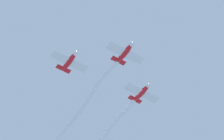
# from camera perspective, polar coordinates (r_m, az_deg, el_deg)

# --- Properties ---
(airplane_lead) EXTENTS (5.86, 4.74, 1.52)m
(airplane_lead) POSITION_cam_1_polar(r_m,az_deg,el_deg) (70.13, 1.57, 2.09)
(airplane_lead) COLOR red
(smoke_trail_lead) EXTENTS (11.18, 17.23, 0.90)m
(smoke_trail_lead) POSITION_cam_1_polar(r_m,az_deg,el_deg) (76.93, -3.21, -3.96)
(smoke_trail_lead) COLOR white
(airplane_left_wing) EXTENTS (5.91, 4.69, 1.52)m
(airplane_left_wing) POSITION_cam_1_polar(r_m,az_deg,el_deg) (75.59, 3.59, -2.76)
(airplane_left_wing) COLOR red
(smoke_trail_left_wing) EXTENTS (11.17, 16.24, 2.00)m
(smoke_trail_left_wing) POSITION_cam_1_polar(r_m,az_deg,el_deg) (82.93, -0.74, -7.58)
(smoke_trail_left_wing) COLOR white
(airplane_right_wing) EXTENTS (5.90, 4.70, 1.52)m
(airplane_right_wing) POSITION_cam_1_polar(r_m,az_deg,el_deg) (71.83, -5.18, 1.03)
(airplane_right_wing) COLOR red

